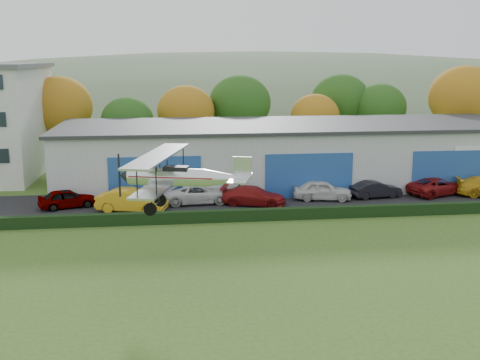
{
  "coord_description": "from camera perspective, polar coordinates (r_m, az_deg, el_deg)",
  "views": [
    {
      "loc": [
        -5.89,
        -21.64,
        10.97
      ],
      "look_at": [
        -1.91,
        10.45,
        4.1
      ],
      "focal_mm": 43.36,
      "sensor_mm": 36.0,
      "label": 1
    }
  ],
  "objects": [
    {
      "name": "car_4",
      "position": [
        45.59,
        8.12,
        -0.99
      ],
      "size": [
        4.77,
        2.61,
        1.54
      ],
      "primitive_type": "imported",
      "rotation": [
        0.0,
        0.0,
        1.39
      ],
      "color": "silver",
      "rests_on": "apron"
    },
    {
      "name": "car_6",
      "position": [
        49.4,
        18.82,
        -0.59
      ],
      "size": [
        5.56,
        3.99,
        1.41
      ],
      "primitive_type": "imported",
      "rotation": [
        0.0,
        0.0,
        1.94
      ],
      "color": "maroon",
      "rests_on": "apron"
    },
    {
      "name": "car_3",
      "position": [
        43.57,
        1.35,
        -1.56
      ],
      "size": [
        5.23,
        3.38,
        1.41
      ],
      "primitive_type": "imported",
      "rotation": [
        0.0,
        0.0,
        1.25
      ],
      "color": "maroon",
      "rests_on": "apron"
    },
    {
      "name": "car_1",
      "position": [
        42.39,
        -10.61,
        -1.98
      ],
      "size": [
        5.29,
        2.91,
        1.65
      ],
      "primitive_type": "imported",
      "rotation": [
        0.0,
        0.0,
        1.33
      ],
      "color": "gold",
      "rests_on": "apron"
    },
    {
      "name": "apron",
      "position": [
        44.91,
        4.56,
        -2.14
      ],
      "size": [
        48.0,
        9.0,
        0.05
      ],
      "primitive_type": "cube",
      "color": "black",
      "rests_on": "ground"
    },
    {
      "name": "car_0",
      "position": [
        44.64,
        -16.67,
        -1.75
      ],
      "size": [
        4.42,
        2.89,
        1.4
      ],
      "primitive_type": "imported",
      "rotation": [
        0.0,
        0.0,
        1.9
      ],
      "color": "gray",
      "rests_on": "apron"
    },
    {
      "name": "car_2",
      "position": [
        44.24,
        -4.12,
        -1.34
      ],
      "size": [
        5.41,
        2.78,
        1.46
      ],
      "primitive_type": "imported",
      "rotation": [
        0.0,
        0.0,
        1.64
      ],
      "color": "silver",
      "rests_on": "apron"
    },
    {
      "name": "distant_hills",
      "position": [
        163.42,
        -6.49,
        3.48
      ],
      "size": [
        430.0,
        196.0,
        56.0
      ],
      "color": "#4C6642",
      "rests_on": "ground"
    },
    {
      "name": "hedge",
      "position": [
        40.28,
        5.94,
        -3.28
      ],
      "size": [
        46.0,
        0.6,
        0.8
      ],
      "primitive_type": "cube",
      "color": "black",
      "rests_on": "ground"
    },
    {
      "name": "car_5",
      "position": [
        47.07,
        13.22,
        -0.9
      ],
      "size": [
        4.21,
        2.03,
        1.33
      ],
      "primitive_type": "imported",
      "rotation": [
        0.0,
        0.0,
        1.73
      ],
      "color": "black",
      "rests_on": "apron"
    },
    {
      "name": "hangar",
      "position": [
        51.48,
        5.24,
        2.66
      ],
      "size": [
        40.6,
        12.6,
        5.3
      ],
      "color": "#B2B7BC",
      "rests_on": "ground"
    },
    {
      "name": "biplane",
      "position": [
        28.89,
        -6.15,
        0.47
      ],
      "size": [
        6.82,
        7.73,
        2.89
      ],
      "rotation": [
        0.0,
        0.0,
        -0.27
      ],
      "color": "silver"
    },
    {
      "name": "tree_belt",
      "position": [
        62.86,
        -0.9,
        7.11
      ],
      "size": [
        75.7,
        13.22,
        10.12
      ],
      "color": "#3D2614",
      "rests_on": "ground"
    },
    {
      "name": "ground",
      "position": [
        24.97,
        7.55,
        -14.18
      ],
      "size": [
        300.0,
        300.0,
        0.0
      ],
      "primitive_type": "plane",
      "color": "#395C1D",
      "rests_on": "ground"
    }
  ]
}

